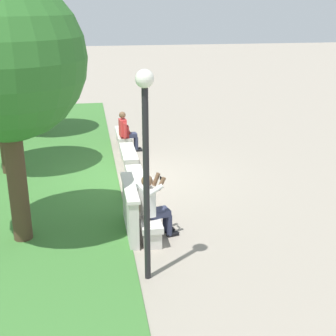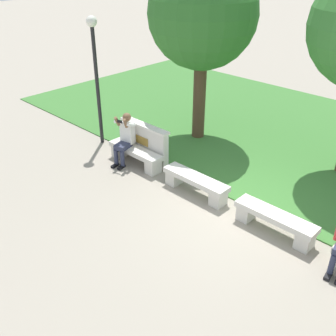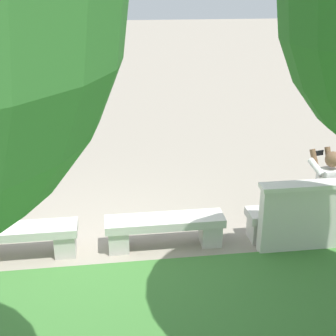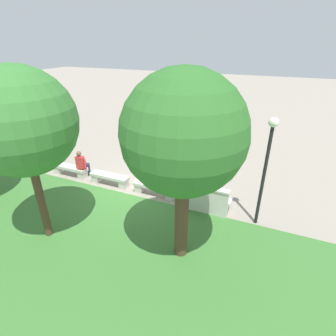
# 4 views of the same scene
# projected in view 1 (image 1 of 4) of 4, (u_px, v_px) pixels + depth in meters

# --- Properties ---
(ground_plane) EXTENTS (80.00, 80.00, 0.00)m
(ground_plane) POSITION_uv_depth(u_px,v_px,m) (133.00, 178.00, 12.30)
(ground_plane) COLOR gray
(bench_main) EXTENTS (1.66, 0.40, 0.45)m
(bench_main) POSITION_uv_depth(u_px,v_px,m) (148.00, 218.00, 9.38)
(bench_main) COLOR beige
(bench_main) RESTS_ON ground
(bench_near) EXTENTS (1.66, 0.40, 0.45)m
(bench_near) POSITION_uv_depth(u_px,v_px,m) (137.00, 182.00, 11.26)
(bench_near) COLOR beige
(bench_near) RESTS_ON ground
(bench_mid) EXTENTS (1.66, 0.40, 0.45)m
(bench_mid) POSITION_uv_depth(u_px,v_px,m) (129.00, 156.00, 13.14)
(bench_mid) COLOR beige
(bench_mid) RESTS_ON ground
(bench_far) EXTENTS (1.66, 0.40, 0.45)m
(bench_far) POSITION_uv_depth(u_px,v_px,m) (123.00, 137.00, 15.02)
(bench_far) COLOR beige
(bench_far) RESTS_ON ground
(backrest_wall_with_plaque) EXTENTS (1.60, 0.24, 1.01)m
(backrest_wall_with_plaque) POSITION_uv_depth(u_px,v_px,m) (130.00, 209.00, 9.25)
(backrest_wall_with_plaque) COLOR beige
(backrest_wall_with_plaque) RESTS_ON ground
(person_photographer) EXTENTS (0.53, 0.78, 1.32)m
(person_photographer) POSITION_uv_depth(u_px,v_px,m) (153.00, 203.00, 8.97)
(person_photographer) COLOR black
(person_photographer) RESTS_ON ground
(person_distant) EXTENTS (0.48, 0.70, 1.26)m
(person_distant) POSITION_uv_depth(u_px,v_px,m) (126.00, 130.00, 14.30)
(person_distant) COLOR black
(person_distant) RESTS_ON ground
(backpack) EXTENTS (0.28, 0.24, 0.43)m
(backpack) POSITION_uv_depth(u_px,v_px,m) (126.00, 132.00, 14.30)
(backpack) COLOR maroon
(backpack) RESTS_ON bench_far
(tree_behind_wall) EXTENTS (2.86, 2.86, 4.90)m
(tree_behind_wall) POSITION_uv_depth(u_px,v_px,m) (3.00, 61.00, 7.99)
(tree_behind_wall) COLOR #4C3826
(tree_behind_wall) RESTS_ON ground
(tree_left_background) EXTENTS (2.66, 2.66, 4.35)m
(tree_left_background) POSITION_uv_depth(u_px,v_px,m) (22.00, 47.00, 15.34)
(tree_left_background) COLOR brown
(tree_left_background) RESTS_ON ground
(lamp_post) EXTENTS (0.28, 0.28, 3.47)m
(lamp_post) POSITION_uv_depth(u_px,v_px,m) (146.00, 147.00, 7.09)
(lamp_post) COLOR black
(lamp_post) RESTS_ON ground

